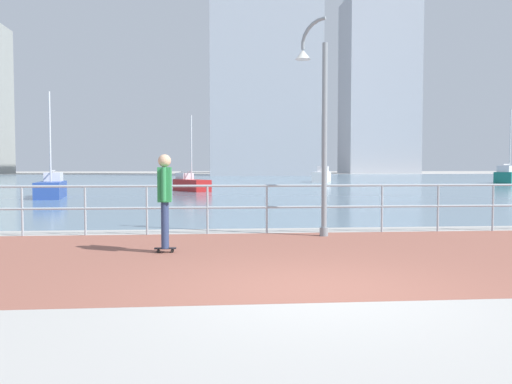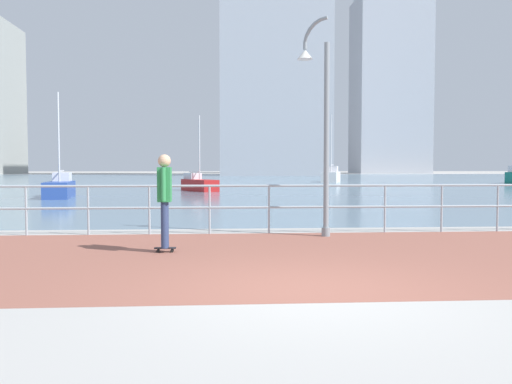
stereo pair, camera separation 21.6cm
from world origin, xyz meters
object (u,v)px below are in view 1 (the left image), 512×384
Objects in this scene: sailboat_gray at (322,176)px; sailboat_yellow at (191,184)px; lamppost at (318,116)px; skateboarder at (165,193)px; sailboat_red at (51,188)px; sailboat_ivory at (509,176)px.

sailboat_yellow is (-12.30, -17.73, -0.17)m from sailboat_gray.
sailboat_yellow is at bearing 99.36° from lamppost.
skateboarder is 0.27× the size of sailboat_gray.
sailboat_red reaches higher than lamppost.
sailboat_yellow is 31.68m from sailboat_ivory.
sailboat_gray reaches higher than sailboat_red.
sailboat_red is (-7.10, 17.60, -0.59)m from skateboarder.
lamppost reaches higher than sailboat_yellow.
sailboat_yellow is at bearing 44.24° from sailboat_red.
sailboat_ivory is (28.54, 37.13, -0.45)m from skateboarder.
lamppost is 4.23m from skateboarder.
sailboat_red is at bearing -128.08° from sailboat_gray.
sailboat_yellow is at bearing 90.85° from skateboarder.
skateboarder is at bearing -147.14° from lamppost.
sailboat_ivory reaches higher than sailboat_gray.
sailboat_gray is 1.25× the size of sailboat_red.
sailboat_gray is 0.97× the size of sailboat_ivory.
lamppost is 0.75× the size of sailboat_gray.
sailboat_ivory is (28.90, 12.97, 0.19)m from sailboat_yellow.
skateboarder is 0.34× the size of sailboat_red.
sailboat_gray is at bearing 164.00° from sailboat_ivory.
lamppost is at bearing -125.82° from sailboat_ivory.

